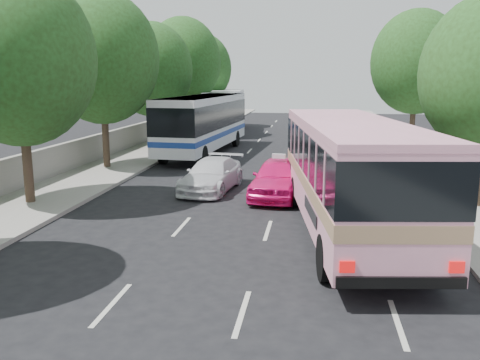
% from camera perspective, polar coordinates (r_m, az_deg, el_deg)
% --- Properties ---
extents(ground, '(120.00, 120.00, 0.00)m').
position_cam_1_polar(ground, '(13.09, -2.92, -10.59)').
color(ground, black).
rests_on(ground, ground).
extents(sidewalk_left, '(4.00, 90.00, 0.15)m').
position_cam_1_polar(sidewalk_left, '(34.05, -10.46, 3.10)').
color(sidewalk_left, '#9E998E').
rests_on(sidewalk_left, ground).
extents(sidewalk_right, '(4.00, 90.00, 0.12)m').
position_cam_1_polar(sidewalk_right, '(32.83, 18.94, 2.34)').
color(sidewalk_right, '#9E998E').
rests_on(sidewalk_right, ground).
extents(low_wall, '(0.30, 90.00, 1.50)m').
position_cam_1_polar(low_wall, '(34.56, -13.35, 4.49)').
color(low_wall, '#9E998E').
rests_on(low_wall, sidewalk_left).
extents(tree_left_b, '(5.70, 5.70, 8.88)m').
position_cam_1_polar(tree_left_b, '(20.88, -23.56, 13.02)').
color(tree_left_b, '#38281E').
rests_on(tree_left_b, ground).
extents(tree_left_c, '(6.00, 6.00, 9.35)m').
position_cam_1_polar(tree_left_c, '(28.11, -15.21, 13.54)').
color(tree_left_c, '#38281E').
rests_on(tree_left_c, ground).
extents(tree_left_d, '(5.52, 5.52, 8.60)m').
position_cam_1_polar(tree_left_d, '(35.56, -9.81, 12.46)').
color(tree_left_d, '#38281E').
rests_on(tree_left_d, ground).
extents(tree_left_e, '(6.30, 6.30, 9.82)m').
position_cam_1_polar(tree_left_e, '(43.24, -6.36, 13.41)').
color(tree_left_e, '#38281E').
rests_on(tree_left_e, ground).
extents(tree_left_f, '(5.88, 5.88, 9.16)m').
position_cam_1_polar(tree_left_f, '(51.05, -4.26, 12.65)').
color(tree_left_f, '#38281E').
rests_on(tree_left_f, ground).
extents(tree_right_far, '(6.00, 6.00, 9.35)m').
position_cam_1_polar(tree_right_far, '(36.47, 19.35, 12.74)').
color(tree_right_far, '#38281E').
rests_on(tree_right_far, ground).
extents(pink_bus, '(4.37, 11.60, 3.61)m').
position_cam_1_polar(pink_bus, '(16.15, 12.15, 1.71)').
color(pink_bus, pink).
rests_on(pink_bus, ground).
extents(pink_taxi, '(2.42, 4.98, 1.64)m').
position_cam_1_polar(pink_taxi, '(21.13, 4.36, 0.26)').
color(pink_taxi, '#F9157B').
rests_on(pink_taxi, ground).
extents(white_pickup, '(2.49, 4.98, 1.39)m').
position_cam_1_polar(white_pickup, '(22.37, -3.18, 0.58)').
color(white_pickup, silver).
rests_on(white_pickup, ground).
extents(tour_coach_front, '(3.62, 12.66, 3.74)m').
position_cam_1_polar(tour_coach_front, '(33.09, -4.04, 6.82)').
color(tour_coach_front, silver).
rests_on(tour_coach_front, ground).
extents(tour_coach_rear, '(3.60, 12.51, 3.69)m').
position_cam_1_polar(tour_coach_rear, '(46.77, -1.66, 8.16)').
color(tour_coach_rear, silver).
rests_on(tour_coach_rear, ground).
extents(taxi_roof_sign, '(0.57, 0.24, 0.18)m').
position_cam_1_polar(taxi_roof_sign, '(20.97, 4.39, 2.69)').
color(taxi_roof_sign, silver).
rests_on(taxi_roof_sign, pink_taxi).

